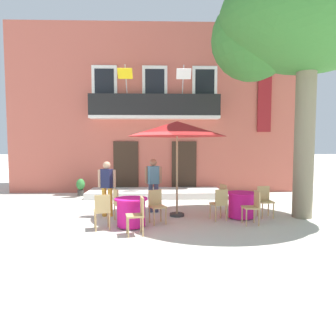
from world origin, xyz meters
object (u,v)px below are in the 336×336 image
at_px(cafe_chair_near_tree_0, 102,209).
at_px(cafe_chair_near_tree_1, 138,213).
at_px(cafe_chair_middle_0, 253,205).
at_px(pedestrian_mid_plaza, 107,185).
at_px(cafe_table_near_tree, 131,212).
at_px(cafe_chair_middle_3, 220,202).
at_px(pedestrian_near_entrance, 153,182).
at_px(cafe_umbrella, 177,129).
at_px(cafe_table_middle, 241,205).
at_px(plane_tree, 305,24).
at_px(ground_planter_left, 81,186).
at_px(cafe_chair_middle_2, 226,196).
at_px(cafe_chair_near_tree_3, 119,202).
at_px(cafe_chair_near_tree_2, 157,204).
at_px(cafe_chair_middle_1, 265,199).

height_order(cafe_chair_near_tree_0, cafe_chair_near_tree_1, same).
xyz_separation_m(cafe_chair_middle_0, pedestrian_mid_plaza, (-4.10, 1.08, 0.41)).
xyz_separation_m(cafe_table_near_tree, cafe_chair_middle_0, (3.27, 0.14, 0.14)).
height_order(cafe_chair_middle_3, pedestrian_near_entrance, pedestrian_near_entrance).
relative_size(cafe_chair_middle_3, cafe_umbrella, 0.31).
bearing_deg(cafe_umbrella, cafe_table_middle, -9.46).
xyz_separation_m(plane_tree, ground_planter_left, (-7.47, 3.95, -5.19)).
height_order(cafe_chair_middle_2, cafe_chair_middle_3, same).
bearing_deg(cafe_chair_middle_2, cafe_chair_near_tree_3, -163.97).
bearing_deg(cafe_chair_near_tree_0, cafe_chair_near_tree_1, -25.55).
bearing_deg(ground_planter_left, cafe_chair_middle_3, -40.80).
distance_m(cafe_chair_near_tree_2, cafe_chair_middle_1, 3.29).
xyz_separation_m(cafe_chair_near_tree_0, cafe_chair_middle_2, (3.55, 1.85, 0.00)).
xyz_separation_m(cafe_chair_middle_1, pedestrian_mid_plaza, (-4.71, 0.19, 0.41)).
distance_m(cafe_chair_middle_1, pedestrian_mid_plaza, 4.73).
bearing_deg(plane_tree, cafe_chair_near_tree_2, -171.84).
xyz_separation_m(pedestrian_near_entrance, pedestrian_mid_plaza, (-1.38, -0.53, -0.03)).
relative_size(cafe_chair_near_tree_2, cafe_chair_middle_2, 1.00).
bearing_deg(cafe_chair_middle_1, cafe_chair_near_tree_2, -168.42).
bearing_deg(cafe_chair_near_tree_2, cafe_table_middle, 11.78).
bearing_deg(cafe_chair_middle_0, cafe_chair_near_tree_2, 175.04).
relative_size(cafe_chair_near_tree_3, ground_planter_left, 1.24).
height_order(cafe_chair_near_tree_2, cafe_chair_middle_2, same).
bearing_deg(cafe_chair_near_tree_3, pedestrian_mid_plaza, 127.70).
bearing_deg(plane_tree, pedestrian_mid_plaza, 177.54).
height_order(cafe_chair_near_tree_1, cafe_chair_middle_1, same).
distance_m(cafe_table_near_tree, cafe_chair_middle_2, 3.26).
relative_size(cafe_chair_near_tree_2, cafe_chair_middle_3, 1.00).
relative_size(plane_tree, pedestrian_mid_plaza, 4.38).
xyz_separation_m(cafe_chair_near_tree_3, pedestrian_mid_plaza, (-0.44, 0.57, 0.41)).
bearing_deg(cafe_umbrella, cafe_chair_near_tree_3, -161.72).
relative_size(cafe_chair_middle_1, pedestrian_near_entrance, 0.53).
bearing_deg(cafe_chair_middle_2, cafe_chair_near_tree_0, -152.44).
bearing_deg(cafe_chair_middle_2, pedestrian_mid_plaza, -174.47).
relative_size(cafe_chair_middle_3, pedestrian_near_entrance, 0.53).
relative_size(cafe_table_middle, cafe_chair_middle_1, 0.95).
xyz_separation_m(cafe_chair_near_tree_2, cafe_chair_near_tree_3, (-1.05, 0.28, 0.00)).
bearing_deg(cafe_table_middle, pedestrian_mid_plaza, 175.14).
relative_size(cafe_chair_near_tree_2, ground_planter_left, 1.24).
distance_m(cafe_table_middle, cafe_chair_middle_2, 0.77).
bearing_deg(cafe_chair_near_tree_0, cafe_chair_middle_3, 15.36).
distance_m(cafe_chair_near_tree_1, cafe_chair_near_tree_2, 1.17).
distance_m(cafe_chair_near_tree_0, cafe_chair_middle_0, 3.99).
xyz_separation_m(cafe_table_near_tree, cafe_chair_middle_2, (2.85, 1.58, 0.14)).
relative_size(cafe_table_near_tree, ground_planter_left, 1.18).
distance_m(cafe_chair_middle_0, cafe_chair_middle_1, 1.08).
relative_size(cafe_chair_near_tree_2, cafe_chair_middle_1, 1.00).
bearing_deg(plane_tree, cafe_chair_middle_3, -171.12).
bearing_deg(ground_planter_left, cafe_table_near_tree, -62.41).
bearing_deg(cafe_table_middle, cafe_chair_middle_2, 113.02).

